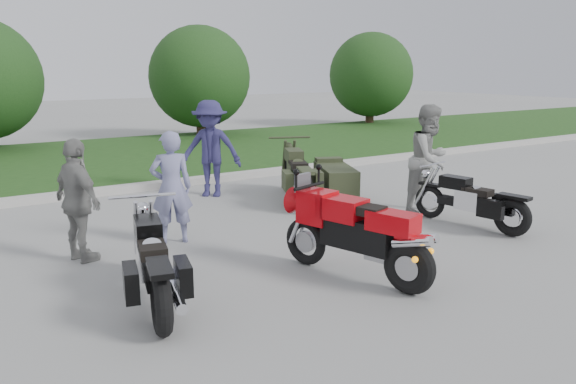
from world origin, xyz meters
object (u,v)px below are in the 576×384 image
person_grey (430,159)px  sportbike_red (358,232)px  person_stripe (171,187)px  person_back (78,201)px  cruiser_right (474,203)px  cruiser_sidecar (320,178)px  cruiser_left (154,267)px  person_denim (210,149)px

person_grey → sportbike_red: bearing=-162.1°
sportbike_red → person_stripe: (-1.37, 2.64, 0.23)m
person_stripe → person_back: size_ratio=1.00×
person_grey → person_back: 5.94m
cruiser_right → cruiser_sidecar: 3.05m
cruiser_left → person_denim: size_ratio=1.18×
person_stripe → person_denim: 3.07m
cruiser_left → person_stripe: size_ratio=1.36×
cruiser_right → cruiser_sidecar: bearing=99.2°
person_back → cruiser_sidecar: bearing=-94.3°
person_stripe → person_denim: size_ratio=0.87×
cruiser_sidecar → person_denim: 2.27m
cruiser_sidecar → person_grey: person_grey is taller
cruiser_right → person_grey: bearing=72.4°
cruiser_sidecar → person_stripe: (-3.40, -0.99, 0.39)m
person_stripe → person_denim: bearing=-109.8°
cruiser_right → person_denim: (-2.63, 4.39, 0.56)m
person_denim → person_back: person_denim is taller
cruiser_right → person_stripe: person_stripe is taller
sportbike_red → person_denim: (0.41, 5.13, 0.36)m
cruiser_left → cruiser_right: size_ratio=1.10×
sportbike_red → cruiser_left: 2.45m
cruiser_right → person_grey: person_grey is taller
cruiser_right → person_back: 6.04m
cruiser_sidecar → person_stripe: size_ratio=1.40×
cruiser_left → person_denim: 5.38m
cruiser_left → cruiser_sidecar: size_ratio=0.97×
cruiser_right → person_stripe: size_ratio=1.23×
cruiser_left → person_stripe: person_stripe is taller
person_grey → person_back: (-5.91, 0.61, -0.13)m
sportbike_red → cruiser_sidecar: size_ratio=0.90×
sportbike_red → person_stripe: bearing=100.4°
cruiser_right → cruiser_left: bearing=171.6°
sportbike_red → cruiser_right: sportbike_red is taller
sportbike_red → cruiser_right: 3.14m
cruiser_left → cruiser_right: (5.43, 0.18, -0.04)m
cruiser_left → cruiser_sidecar: 5.37m
sportbike_red → person_stripe: person_stripe is taller
sportbike_red → person_stripe: size_ratio=1.27×
cruiser_sidecar → cruiser_left: bearing=-122.2°
sportbike_red → person_back: size_ratio=1.27×
person_stripe → cruiser_sidecar: bearing=-148.2°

